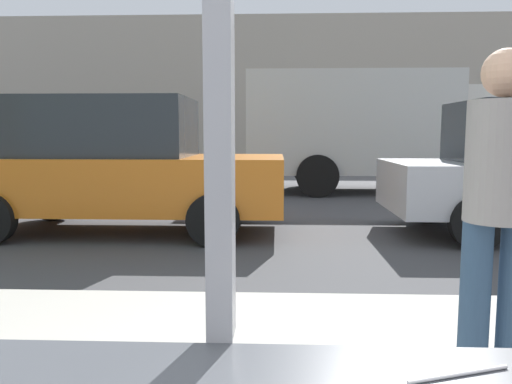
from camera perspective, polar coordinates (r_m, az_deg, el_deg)
name	(u,v)px	position (r m, az deg, el deg)	size (l,w,h in m)	color
ground_plane	(271,210)	(8.97, 1.65, -2.01)	(60.00, 60.00, 0.00)	#424244
building_facade_far	(275,91)	(23.00, 2.13, 11.29)	(28.00, 1.20, 6.42)	#A89E8E
loose_straw	(459,374)	(0.93, 21.87, -18.52)	(0.01, 0.01, 0.19)	white
parked_car_orange	(116,166)	(7.14, -15.46, 2.85)	(4.41, 1.92, 1.82)	orange
box_truck	(383,127)	(12.03, 14.07, 7.15)	(6.32, 2.44, 2.68)	beige
pedestrian	(500,202)	(2.60, 25.74, -1.00)	(0.32, 0.32, 1.63)	navy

